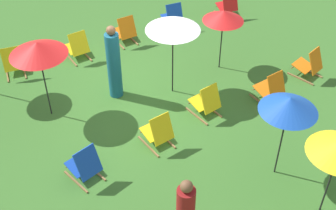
{
  "coord_description": "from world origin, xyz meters",
  "views": [
    {
      "loc": [
        3.92,
        7.82,
        6.83
      ],
      "look_at": [
        0.0,
        1.2,
        0.5
      ],
      "focal_mm": 48.29,
      "sensor_mm": 36.0,
      "label": 1
    }
  ],
  "objects": [
    {
      "name": "deckchair_2",
      "position": [
        0.55,
        1.72,
        0.37
      ],
      "size": [
        0.55,
        0.8,
        0.83
      ],
      "rotation": [
        0.0,
        0.0,
        0.1
      ],
      "color": "olive",
      "rests_on": "ground"
    },
    {
      "name": "umbrella_1",
      "position": [
        -2.29,
        -0.0,
        1.52
      ],
      "size": [
        1.03,
        1.03,
        1.66
      ],
      "color": "black",
      "rests_on": "ground"
    },
    {
      "name": "deckchair_0",
      "position": [
        -3.98,
        1.5,
        0.37
      ],
      "size": [
        0.66,
        0.86,
        0.83
      ],
      "rotation": [
        0.0,
        0.0,
        0.27
      ],
      "color": "olive",
      "rests_on": "ground"
    },
    {
      "name": "deckchair_11",
      "position": [
        0.75,
        -2.28,
        0.37
      ],
      "size": [
        0.51,
        0.78,
        0.83
      ],
      "rotation": [
        0.0,
        0.0,
        0.05
      ],
      "color": "olive",
      "rests_on": "ground"
    },
    {
      "name": "umbrella_3",
      "position": [
        2.18,
        -0.44,
        1.78
      ],
      "size": [
        1.23,
        1.23,
        1.93
      ],
      "color": "black",
      "rests_on": "ground"
    },
    {
      "name": "umbrella_0",
      "position": [
        -1.08,
        3.6,
        1.75
      ],
      "size": [
        1.07,
        1.07,
        1.9
      ],
      "color": "black",
      "rests_on": "ground"
    },
    {
      "name": "deckchair_10",
      "position": [
        2.25,
        1.82,
        0.37
      ],
      "size": [
        0.65,
        0.85,
        0.83
      ],
      "rotation": [
        0.0,
        0.0,
        0.24
      ],
      "color": "olive",
      "rests_on": "ground"
    },
    {
      "name": "ground_plane",
      "position": [
        0.0,
        0.0,
        0.0
      ],
      "size": [
        40.0,
        40.0,
        0.0
      ],
      "primitive_type": "plane",
      "color": "#386B28"
    },
    {
      "name": "deckchair_4",
      "position": [
        -2.28,
        -2.38,
        0.37
      ],
      "size": [
        0.57,
        0.81,
        0.83
      ],
      "rotation": [
        0.0,
        0.0,
        -0.12
      ],
      "color": "olive",
      "rests_on": "ground"
    },
    {
      "name": "deckchair_5",
      "position": [
        -0.72,
        -2.38,
        0.37
      ],
      "size": [
        0.49,
        0.77,
        0.83
      ],
      "rotation": [
        0.0,
        0.0,
        0.01
      ],
      "color": "olive",
      "rests_on": "ground"
    },
    {
      "name": "deckchair_3",
      "position": [
        -0.88,
        1.41,
        0.37
      ],
      "size": [
        0.57,
        0.81,
        0.83
      ],
      "rotation": [
        0.0,
        0.0,
        0.13
      ],
      "color": "olive",
      "rests_on": "ground"
    },
    {
      "name": "person_2",
      "position": [
        0.56,
        -0.33,
        0.89
      ],
      "size": [
        0.44,
        0.44,
        1.89
      ],
      "rotation": [
        0.0,
        0.0,
        2.04
      ],
      "color": "#195972",
      "rests_on": "ground"
    },
    {
      "name": "deckchair_9",
      "position": [
        -2.48,
        1.78,
        0.37
      ],
      "size": [
        0.53,
        0.79,
        0.83
      ],
      "rotation": [
        0.0,
        0.0,
        0.07
      ],
      "color": "olive",
      "rests_on": "ground"
    },
    {
      "name": "deckchair_6",
      "position": [
        2.44,
        -2.44,
        0.37
      ],
      "size": [
        0.6,
        0.83,
        0.83
      ],
      "rotation": [
        0.0,
        0.0,
        -0.17
      ],
      "color": "olive",
      "rests_on": "ground"
    },
    {
      "name": "umbrella_4",
      "position": [
        -0.69,
        0.25,
        1.84
      ],
      "size": [
        1.25,
        1.25,
        1.96
      ],
      "color": "black",
      "rests_on": "ground"
    },
    {
      "name": "deckchair_12",
      "position": [
        -4.13,
        -2.17,
        0.37
      ],
      "size": [
        0.59,
        0.83,
        0.83
      ],
      "rotation": [
        0.0,
        0.0,
        -0.16
      ],
      "color": "olive",
      "rests_on": "ground"
    }
  ]
}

